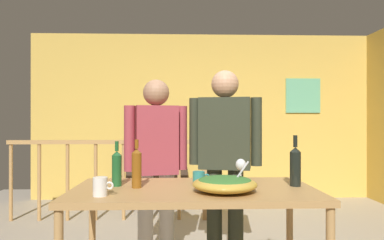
{
  "coord_description": "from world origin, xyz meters",
  "views": [
    {
      "loc": [
        -0.37,
        -3.01,
        1.25
      ],
      "look_at": [
        -0.28,
        -0.35,
        1.25
      ],
      "focal_mm": 33.39,
      "sensor_mm": 36.0,
      "label": 1
    }
  ],
  "objects_px": {
    "wine_bottle_amber": "(137,167)",
    "mug_teal": "(199,178)",
    "wine_bottle_green": "(117,168)",
    "salad_bowl": "(225,183)",
    "framed_picture": "(303,96)",
    "mug_white": "(101,187)",
    "tv_console": "(158,186)",
    "wine_glass": "(241,166)",
    "person_standing_right": "(225,150)",
    "stair_railing": "(140,170)",
    "serving_table": "(194,199)",
    "wine_bottle_dark": "(295,166)",
    "person_standing_left": "(156,159)",
    "flat_screen_tv": "(158,152)"
  },
  "relations": [
    {
      "from": "wine_bottle_amber",
      "to": "mug_teal",
      "type": "bearing_deg",
      "value": 15.29
    },
    {
      "from": "wine_bottle_green",
      "to": "salad_bowl",
      "type": "bearing_deg",
      "value": -17.67
    },
    {
      "from": "framed_picture",
      "to": "mug_white",
      "type": "xyz_separation_m",
      "value": [
        -2.45,
        -3.6,
        -0.79
      ]
    },
    {
      "from": "tv_console",
      "to": "salad_bowl",
      "type": "xyz_separation_m",
      "value": [
        0.61,
        -3.22,
        0.6
      ]
    },
    {
      "from": "wine_glass",
      "to": "person_standing_right",
      "type": "xyz_separation_m",
      "value": [
        -0.04,
        0.55,
        0.06
      ]
    },
    {
      "from": "stair_railing",
      "to": "person_standing_right",
      "type": "xyz_separation_m",
      "value": [
        0.89,
        -1.5,
        0.38
      ]
    },
    {
      "from": "serving_table",
      "to": "wine_glass",
      "type": "distance_m",
      "value": 0.41
    },
    {
      "from": "framed_picture",
      "to": "wine_bottle_dark",
      "type": "height_order",
      "value": "framed_picture"
    },
    {
      "from": "stair_railing",
      "to": "tv_console",
      "type": "distance_m",
      "value": 0.98
    },
    {
      "from": "person_standing_left",
      "to": "flat_screen_tv",
      "type": "bearing_deg",
      "value": -99.59
    },
    {
      "from": "tv_console",
      "to": "wine_glass",
      "type": "relative_size",
      "value": 5.16
    },
    {
      "from": "tv_console",
      "to": "wine_glass",
      "type": "bearing_deg",
      "value": -75.6
    },
    {
      "from": "wine_bottle_dark",
      "to": "person_standing_left",
      "type": "height_order",
      "value": "person_standing_left"
    },
    {
      "from": "tv_console",
      "to": "person_standing_left",
      "type": "distance_m",
      "value": 2.49
    },
    {
      "from": "salad_bowl",
      "to": "stair_railing",
      "type": "bearing_deg",
      "value": 108.58
    },
    {
      "from": "framed_picture",
      "to": "stair_railing",
      "type": "height_order",
      "value": "framed_picture"
    },
    {
      "from": "salad_bowl",
      "to": "wine_bottle_green",
      "type": "relative_size",
      "value": 1.32
    },
    {
      "from": "tv_console",
      "to": "mug_teal",
      "type": "distance_m",
      "value": 3.04
    },
    {
      "from": "person_standing_left",
      "to": "framed_picture",
      "type": "bearing_deg",
      "value": -141.98
    },
    {
      "from": "serving_table",
      "to": "mug_teal",
      "type": "relative_size",
      "value": 13.24
    },
    {
      "from": "flat_screen_tv",
      "to": "person_standing_left",
      "type": "distance_m",
      "value": 2.37
    },
    {
      "from": "framed_picture",
      "to": "tv_console",
      "type": "distance_m",
      "value": 2.72
    },
    {
      "from": "flat_screen_tv",
      "to": "salad_bowl",
      "type": "relative_size",
      "value": 1.39
    },
    {
      "from": "framed_picture",
      "to": "flat_screen_tv",
      "type": "relative_size",
      "value": 1.0
    },
    {
      "from": "stair_railing",
      "to": "mug_teal",
      "type": "xyz_separation_m",
      "value": [
        0.64,
        -2.05,
        0.23
      ]
    },
    {
      "from": "person_standing_left",
      "to": "wine_glass",
      "type": "bearing_deg",
      "value": 125.66
    },
    {
      "from": "wine_glass",
      "to": "wine_bottle_dark",
      "type": "height_order",
      "value": "wine_bottle_dark"
    },
    {
      "from": "person_standing_left",
      "to": "stair_railing",
      "type": "bearing_deg",
      "value": -91.37
    },
    {
      "from": "salad_bowl",
      "to": "person_standing_right",
      "type": "height_order",
      "value": "person_standing_right"
    },
    {
      "from": "serving_table",
      "to": "wine_glass",
      "type": "relative_size",
      "value": 9.02
    },
    {
      "from": "wine_bottle_amber",
      "to": "serving_table",
      "type": "bearing_deg",
      "value": -1.93
    },
    {
      "from": "framed_picture",
      "to": "person_standing_left",
      "type": "bearing_deg",
      "value": -129.12
    },
    {
      "from": "flat_screen_tv",
      "to": "person_standing_right",
      "type": "xyz_separation_m",
      "value": [
        0.72,
        -2.37,
        0.21
      ]
    },
    {
      "from": "tv_console",
      "to": "wine_bottle_amber",
      "type": "bearing_deg",
      "value": -89.01
    },
    {
      "from": "mug_white",
      "to": "person_standing_right",
      "type": "relative_size",
      "value": 0.07
    },
    {
      "from": "wine_glass",
      "to": "person_standing_left",
      "type": "xyz_separation_m",
      "value": [
        -0.62,
        0.55,
        -0.01
      ]
    },
    {
      "from": "wine_bottle_amber",
      "to": "mug_teal",
      "type": "distance_m",
      "value": 0.44
    },
    {
      "from": "person_standing_left",
      "to": "person_standing_right",
      "type": "xyz_separation_m",
      "value": [
        0.58,
        0.0,
        0.07
      ]
    },
    {
      "from": "wine_bottle_dark",
      "to": "mug_teal",
      "type": "height_order",
      "value": "wine_bottle_dark"
    },
    {
      "from": "wine_glass",
      "to": "wine_bottle_amber",
      "type": "bearing_deg",
      "value": -170.76
    },
    {
      "from": "stair_railing",
      "to": "person_standing_left",
      "type": "relative_size",
      "value": 1.59
    },
    {
      "from": "framed_picture",
      "to": "person_standing_left",
      "type": "distance_m",
      "value": 3.54
    },
    {
      "from": "tv_console",
      "to": "person_standing_left",
      "type": "height_order",
      "value": "person_standing_left"
    },
    {
      "from": "wine_glass",
      "to": "person_standing_left",
      "type": "height_order",
      "value": "person_standing_left"
    },
    {
      "from": "salad_bowl",
      "to": "person_standing_left",
      "type": "bearing_deg",
      "value": 120.12
    },
    {
      "from": "wine_bottle_green",
      "to": "mug_white",
      "type": "bearing_deg",
      "value": -96.95
    },
    {
      "from": "wine_bottle_green",
      "to": "mug_white",
      "type": "relative_size",
      "value": 2.51
    },
    {
      "from": "mug_white",
      "to": "person_standing_right",
      "type": "xyz_separation_m",
      "value": [
        0.84,
        0.91,
        0.13
      ]
    },
    {
      "from": "tv_console",
      "to": "wine_bottle_dark",
      "type": "height_order",
      "value": "wine_bottle_dark"
    },
    {
      "from": "framed_picture",
      "to": "wine_bottle_green",
      "type": "height_order",
      "value": "framed_picture"
    }
  ]
}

